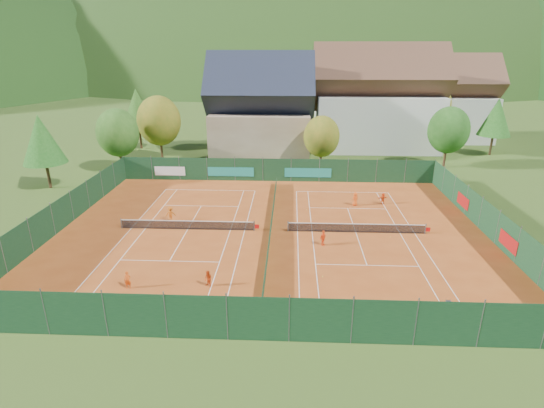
{
  "coord_description": "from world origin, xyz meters",
  "views": [
    {
      "loc": [
        1.76,
        -36.78,
        16.39
      ],
      "look_at": [
        0.0,
        2.0,
        2.0
      ],
      "focal_mm": 28.0,
      "sensor_mm": 36.0,
      "label": 1
    }
  ],
  "objects": [
    {
      "name": "ground",
      "position": [
        0.0,
        0.0,
        -0.02
      ],
      "size": [
        600.0,
        600.0,
        0.0
      ],
      "primitive_type": "plane",
      "color": "#314D18",
      "rests_on": "ground"
    },
    {
      "name": "clay_pad",
      "position": [
        0.0,
        0.0,
        0.01
      ],
      "size": [
        40.0,
        32.0,
        0.01
      ],
      "primitive_type": "cube",
      "color": "#A44618",
      "rests_on": "ground"
    },
    {
      "name": "court_markings_left",
      "position": [
        -8.0,
        0.0,
        0.01
      ],
      "size": [
        11.03,
        23.83,
        0.0
      ],
      "color": "white",
      "rests_on": "ground"
    },
    {
      "name": "court_markings_right",
      "position": [
        8.0,
        0.0,
        0.01
      ],
      "size": [
        11.03,
        23.83,
        0.0
      ],
      "color": "white",
      "rests_on": "ground"
    },
    {
      "name": "tennis_net_left",
      "position": [
        -7.85,
        0.0,
        0.51
      ],
      "size": [
        13.3,
        0.1,
        1.02
      ],
      "color": "#59595B",
      "rests_on": "ground"
    },
    {
      "name": "tennis_net_right",
      "position": [
        8.15,
        0.0,
        0.51
      ],
      "size": [
        13.3,
        0.1,
        1.02
      ],
      "color": "#59595B",
      "rests_on": "ground"
    },
    {
      "name": "court_divider",
      "position": [
        0.0,
        0.0,
        0.5
      ],
      "size": [
        0.03,
        28.8,
        1.0
      ],
      "color": "#153C22",
      "rests_on": "ground"
    },
    {
      "name": "fence_north",
      "position": [
        -0.46,
        15.99,
        1.47
      ],
      "size": [
        40.0,
        0.1,
        3.0
      ],
      "color": "#14371D",
      "rests_on": "ground"
    },
    {
      "name": "fence_south",
      "position": [
        0.0,
        -16.0,
        1.5
      ],
      "size": [
        40.0,
        0.04,
        3.0
      ],
      "color": "#12331B",
      "rests_on": "ground"
    },
    {
      "name": "fence_west",
      "position": [
        -20.0,
        0.0,
        1.5
      ],
      "size": [
        0.04,
        32.0,
        3.0
      ],
      "color": "#12321A",
      "rests_on": "ground"
    },
    {
      "name": "fence_east",
      "position": [
        20.0,
        0.05,
        1.48
      ],
      "size": [
        0.09,
        32.0,
        3.0
      ],
      "color": "#163C20",
      "rests_on": "ground"
    },
    {
      "name": "chalet",
      "position": [
        -3.0,
        30.0,
        6.62
      ],
      "size": [
        16.2,
        12.0,
        16.0
      ],
      "color": "tan",
      "rests_on": "ground"
    },
    {
      "name": "hotel_block_a",
      "position": [
        16.0,
        36.0,
        7.38
      ],
      "size": [
        21.6,
        11.0,
        17.25
      ],
      "color": "silver",
      "rests_on": "ground"
    },
    {
      "name": "hotel_block_b",
      "position": [
        30.0,
        44.0,
        6.62
      ],
      "size": [
        17.28,
        10.0,
        15.5
      ],
      "color": "silver",
      "rests_on": "ground"
    },
    {
      "name": "tree_west_front",
      "position": [
        -22.0,
        20.0,
        5.39
      ],
      "size": [
        5.72,
        5.72,
        8.69
      ],
      "color": "#473319",
      "rests_on": "ground"
    },
    {
      "name": "tree_west_mid",
      "position": [
        -18.0,
        26.0,
        6.07
      ],
      "size": [
        6.44,
        6.44,
        9.78
      ],
      "color": "#462E19",
      "rests_on": "ground"
    },
    {
      "name": "tree_west_back",
      "position": [
        -24.0,
        34.0,
        6.74
      ],
      "size": [
        5.6,
        5.6,
        10.0
      ],
      "color": "#4B301B",
      "rests_on": "ground"
    },
    {
      "name": "tree_center",
      "position": [
        6.0,
        22.0,
        4.72
      ],
      "size": [
        5.01,
        5.01,
        7.6
      ],
      "color": "#4D331B",
      "rests_on": "ground"
    },
    {
      "name": "tree_east_front",
      "position": [
        24.0,
        24.0,
        5.39
      ],
      "size": [
        5.72,
        5.72,
        8.69
      ],
      "color": "#4C2F1B",
      "rests_on": "ground"
    },
    {
      "name": "tree_east_mid",
      "position": [
        34.0,
        32.0,
        6.06
      ],
      "size": [
        5.04,
        5.04,
        9.0
      ],
      "color": "#412E17",
      "rests_on": "ground"
    },
    {
      "name": "tree_west_side",
      "position": [
        -28.0,
        12.0,
        6.06
      ],
      "size": [
        5.04,
        5.04,
        9.0
      ],
      "color": "#49301A",
      "rests_on": "ground"
    },
    {
      "name": "tree_east_back",
      "position": [
        26.0,
        40.0,
        6.74
      ],
      "size": [
        7.15,
        7.15,
        10.86
      ],
      "color": "#452918",
      "rests_on": "ground"
    },
    {
      "name": "mountain_backdrop",
      "position": [
        28.54,
        233.48,
        -39.64
      ],
      "size": [
        820.0,
        530.0,
        242.0
      ],
      "color": "black",
      "rests_on": "ground"
    },
    {
      "name": "ball_hopper",
      "position": [
        12.31,
        -12.41,
        0.56
      ],
      "size": [
        0.34,
        0.34,
        0.8
      ],
      "color": "slate",
      "rests_on": "ground"
    },
    {
      "name": "loose_ball_0",
      "position": [
        -11.88,
        -5.79,
        0.03
      ],
      "size": [
        0.07,
        0.07,
        0.07
      ],
      "primitive_type": "sphere",
      "color": "#CCD833",
      "rests_on": "ground"
    },
    {
      "name": "loose_ball_1",
      "position": [
        4.33,
        -8.36,
        0.03
      ],
      "size": [
        0.07,
        0.07,
        0.07
      ],
      "primitive_type": "sphere",
      "color": "#CCD833",
      "rests_on": "ground"
    },
    {
      "name": "loose_ball_2",
      "position": [
        3.55,
        5.68,
        0.03
      ],
      "size": [
        0.07,
        0.07,
        0.07
      ],
      "primitive_type": "sphere",
      "color": "#CCD833",
      "rests_on": "ground"
    },
    {
      "name": "loose_ball_3",
      "position": [
        -6.21,
        10.01,
        0.03
      ],
      "size": [
        0.07,
        0.07,
        0.07
      ],
      "primitive_type": "sphere",
      "color": "#CCD833",
      "rests_on": "ground"
    },
    {
      "name": "loose_ball_4",
      "position": [
        11.01,
        -0.92,
        0.03
      ],
      "size": [
        0.07,
        0.07,
        0.07
      ],
      "primitive_type": "sphere",
      "color": "#CCD833",
      "rests_on": "ground"
    },
    {
      "name": "player_left_near",
      "position": [
        -9.82,
        -10.62,
        0.68
      ],
      "size": [
        0.52,
        0.37,
        1.36
      ],
      "primitive_type": "imported",
      "rotation": [
        0.0,
        0.0,
        0.09
      ],
      "color": "#D65013",
      "rests_on": "ground"
    },
    {
      "name": "player_left_mid",
      "position": [
        -4.08,
        -10.15,
        0.64
      ],
      "size": [
        0.79,
        0.77,
        1.28
      ],
      "primitive_type": "imported",
      "rotation": [
        0.0,
        0.0,
        -0.67
      ],
      "color": "#CE4012",
      "rests_on": "ground"
    },
    {
      "name": "player_left_far",
      "position": [
        -10.15,
        2.06,
        0.76
      ],
      "size": [
        1.07,
        0.73,
        1.52
      ],
      "primitive_type": "imported",
      "rotation": [
        0.0,
        0.0,
        3.31
      ],
      "color": "#CB5A12",
      "rests_on": "ground"
    },
    {
      "name": "player_right_near",
      "position": [
        4.7,
        -2.85,
        0.7
      ],
      "size": [
        0.79,
        0.86,
        1.41
      ],
      "primitive_type": "imported",
      "rotation": [
        0.0,
        0.0,
        0.89
      ],
      "color": "#FF4E16",
      "rests_on": "ground"
    },
    {
      "name": "player_right_far_a",
      "position": [
        8.9,
        7.36,
        0.77
      ],
      "size": [
        0.89,
        0.8,
        1.53
      ],
      "primitive_type": "imported",
      "rotation": [
        0.0,
        0.0,
        3.67
      ],
      "color": "#EE5515",
      "rests_on": "ground"
    },
    {
      "name": "player_right_far_b",
      "position": [
        12.04,
        7.99,
        0.65
      ],
      "size": [
        1.26,
        0.76,
        1.29
      ],
      "primitive_type": "imported",
      "rotation": [
        0.0,
        0.0,
        3.48
      ],
      "color": "#E84914",
      "rests_on": "ground"
    }
  ]
}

